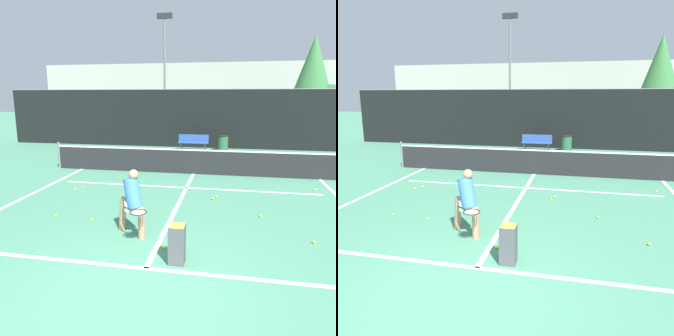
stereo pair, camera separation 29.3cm
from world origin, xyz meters
TOP-DOWN VIEW (x-y plane):
  - ground_plane at (0.00, 0.00)m, footprint 100.00×100.00m
  - court_baseline_near at (0.00, 0.79)m, footprint 11.00×0.10m
  - court_service_line at (0.00, 5.93)m, footprint 8.25×0.10m
  - court_center_mark at (0.00, 4.33)m, footprint 0.10×7.09m
  - court_sideline_left at (-4.51, 4.33)m, footprint 0.10×8.09m
  - net at (0.00, 7.88)m, footprint 11.09×0.09m
  - fence_back at (0.00, 14.40)m, footprint 24.00×0.06m
  - player_practicing at (-0.63, 2.09)m, footprint 0.92×1.01m
  - tennis_ball_scattered_0 at (-3.38, 4.94)m, footprint 0.07×0.07m
  - tennis_ball_scattered_1 at (0.99, 5.08)m, footprint 0.07×0.07m
  - tennis_ball_scattered_3 at (2.14, 3.67)m, footprint 0.07×0.07m
  - tennis_ball_scattered_4 at (0.91, 4.85)m, footprint 0.07×0.07m
  - tennis_ball_scattered_5 at (-3.25, 5.24)m, footprint 0.07×0.07m
  - tennis_ball_scattered_6 at (4.00, 6.37)m, footprint 0.07×0.07m
  - tennis_ball_scattered_7 at (-2.79, 2.73)m, footprint 0.07×0.07m
  - tennis_ball_scattered_8 at (3.07, 2.37)m, footprint 0.07×0.07m
  - tennis_ball_scattered_9 at (-1.81, 2.66)m, footprint 0.07×0.07m
  - tennis_ball_scattered_10 at (0.15, 1.57)m, footprint 0.07×0.07m
  - ball_hopper at (0.49, 1.09)m, footprint 0.28×0.28m
  - courtside_bench at (-0.63, 13.28)m, footprint 1.62×0.40m
  - trash_bin at (0.93, 13.48)m, footprint 0.58×0.58m
  - parked_car at (-4.88, 18.55)m, footprint 1.75×4.32m
  - floodlight_mast at (-3.67, 20.50)m, footprint 1.10×0.24m
  - tree_west at (6.86, 21.37)m, footprint 2.65×2.65m
  - tree_mid at (7.90, 21.89)m, footprint 3.20×3.20m
  - building_far at (0.00, 29.81)m, footprint 36.00×2.40m

SIDE VIEW (x-z plane):
  - ground_plane at x=0.00m, z-range 0.00..0.00m
  - court_baseline_near at x=0.00m, z-range 0.00..0.01m
  - court_service_line at x=0.00m, z-range 0.00..0.01m
  - court_center_mark at x=0.00m, z-range 0.00..0.01m
  - court_sideline_left at x=-4.51m, z-range 0.00..0.01m
  - tennis_ball_scattered_0 at x=-3.38m, z-range 0.00..0.07m
  - tennis_ball_scattered_1 at x=0.99m, z-range 0.00..0.07m
  - tennis_ball_scattered_3 at x=2.14m, z-range 0.00..0.07m
  - tennis_ball_scattered_4 at x=0.91m, z-range 0.00..0.07m
  - tennis_ball_scattered_5 at x=-3.25m, z-range 0.00..0.07m
  - tennis_ball_scattered_6 at x=4.00m, z-range 0.00..0.07m
  - tennis_ball_scattered_7 at x=-2.79m, z-range 0.00..0.07m
  - tennis_ball_scattered_8 at x=3.07m, z-range 0.00..0.07m
  - tennis_ball_scattered_9 at x=-1.81m, z-range 0.00..0.07m
  - tennis_ball_scattered_10 at x=0.15m, z-range 0.00..0.07m
  - ball_hopper at x=0.49m, z-range 0.02..0.73m
  - trash_bin at x=0.93m, z-range 0.00..0.84m
  - courtside_bench at x=-0.63m, z-range 0.04..0.90m
  - net at x=0.00m, z-range -0.02..1.05m
  - parked_car at x=-4.88m, z-range -0.11..1.28m
  - player_practicing at x=-0.63m, z-range 0.05..1.49m
  - fence_back at x=0.00m, z-range -0.01..3.26m
  - building_far at x=0.00m, z-range 0.00..6.03m
  - tree_mid at x=7.90m, z-range 1.36..5.07m
  - tree_west at x=6.86m, z-range 1.44..8.51m
  - floodlight_mast at x=-3.67m, z-range 1.16..9.82m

